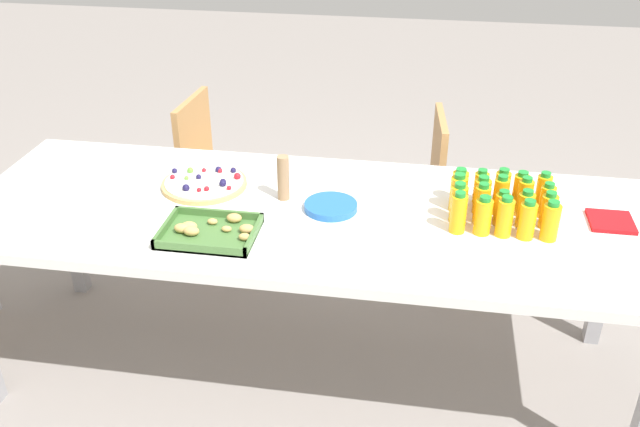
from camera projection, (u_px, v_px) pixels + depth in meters
The scene contains 29 objects.
ground_plane at pixel (309, 367), 2.86m from camera, with size 12.00×12.00×0.00m, color gray.
party_table at pixel (308, 224), 2.53m from camera, with size 2.51×0.90×0.74m.
chair_near_left at pixel (461, 185), 3.21m from camera, with size 0.43×0.43×0.83m.
chair_near_right at pixel (218, 165), 3.40m from camera, with size 0.43×0.43×0.83m.
juice_bottle_0 at pixel (543, 191), 2.49m from camera, with size 0.05×0.05×0.14m.
juice_bottle_1 at pixel (521, 190), 2.50m from camera, with size 0.06×0.06×0.14m.
juice_bottle_2 at pixel (502, 188), 2.51m from camera, with size 0.05×0.05×0.14m.
juice_bottle_3 at pixel (481, 187), 2.52m from camera, with size 0.05×0.05×0.13m.
juice_bottle_4 at pixel (460, 186), 2.53m from camera, with size 0.06×0.06×0.13m.
juice_bottle_5 at pixel (547, 201), 2.43m from camera, with size 0.05×0.05×0.13m.
juice_bottle_6 at pixel (525, 197), 2.43m from camera, with size 0.05×0.05×0.15m.
juice_bottle_7 at pixel (501, 196), 2.44m from camera, with size 0.05×0.05×0.15m.
juice_bottle_8 at pixel (482, 196), 2.45m from camera, with size 0.06×0.06×0.14m.
juice_bottle_9 at pixel (458, 193), 2.47m from camera, with size 0.06×0.06×0.14m.
juice_bottle_10 at pixel (548, 211), 2.36m from camera, with size 0.06×0.06×0.14m.
juice_bottle_11 at pixel (525, 209), 2.37m from camera, with size 0.06×0.06×0.14m.
juice_bottle_12 at pixel (502, 209), 2.38m from camera, with size 0.05×0.05×0.13m.
juice_bottle_13 at pixel (482, 204), 2.39m from camera, with size 0.05×0.05×0.15m.
juice_bottle_14 at pixel (458, 203), 2.40m from camera, with size 0.06×0.06×0.15m.
juice_bottle_15 at pixel (551, 222), 2.29m from camera, with size 0.06×0.06×0.14m.
juice_bottle_16 at pixel (527, 220), 2.30m from camera, with size 0.06×0.06×0.14m.
juice_bottle_17 at pixel (505, 217), 2.31m from camera, with size 0.06×0.06×0.15m.
juice_bottle_18 at pixel (483, 216), 2.33m from camera, with size 0.06×0.06×0.14m.
juice_bottle_19 at pixel (458, 213), 2.33m from camera, with size 0.05×0.05×0.15m.
fruit_pizza at pixel (205, 183), 2.66m from camera, with size 0.33×0.33×0.05m.
snack_tray at pixel (210, 231), 2.34m from camera, with size 0.32×0.24×0.04m.
plate_stack at pixel (331, 206), 2.50m from camera, with size 0.19×0.19×0.02m.
napkin_stack at pixel (611, 221), 2.41m from camera, with size 0.15×0.15×0.01m, color red.
cardboard_tube at pixel (283, 178), 2.53m from camera, with size 0.04×0.04×0.17m, color #9E7A56.
Camera 1 is at (-0.40, 2.15, 1.96)m, focal length 38.92 mm.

